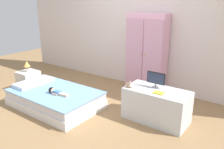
# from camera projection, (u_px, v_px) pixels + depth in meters

# --- Properties ---
(ground_plane) EXTENTS (10.00, 10.00, 0.02)m
(ground_plane) POSITION_uv_depth(u_px,v_px,m) (88.00, 111.00, 3.82)
(ground_plane) COLOR #99754C
(back_wall) EXTENTS (6.40, 0.05, 2.70)m
(back_wall) POSITION_uv_depth(u_px,v_px,m) (138.00, 21.00, 4.61)
(back_wall) COLOR silver
(back_wall) RESTS_ON ground_plane
(bed) EXTENTS (1.53, 0.98, 0.29)m
(bed) POSITION_uv_depth(u_px,v_px,m) (55.00, 99.00, 3.93)
(bed) COLOR white
(bed) RESTS_ON ground_plane
(pillow) EXTENTS (0.32, 0.70, 0.06)m
(pillow) POSITION_uv_depth(u_px,v_px,m) (34.00, 82.00, 4.19)
(pillow) COLOR silver
(pillow) RESTS_ON bed
(doll) EXTENTS (0.39, 0.14, 0.10)m
(doll) POSITION_uv_depth(u_px,v_px,m) (55.00, 92.00, 3.75)
(doll) COLOR #4C84C6
(doll) RESTS_ON bed
(nightstand) EXTENTS (0.37, 0.37, 0.39)m
(nightstand) POSITION_uv_depth(u_px,v_px,m) (29.00, 81.00, 4.66)
(nightstand) COLOR silver
(nightstand) RESTS_ON ground_plane
(table_lamp) EXTENTS (0.13, 0.13, 0.22)m
(table_lamp) POSITION_uv_depth(u_px,v_px,m) (27.00, 64.00, 4.56)
(table_lamp) COLOR #B7B2AD
(table_lamp) RESTS_ON nightstand
(wardrobe) EXTENTS (0.80, 0.32, 1.53)m
(wardrobe) POSITION_uv_depth(u_px,v_px,m) (146.00, 53.00, 4.47)
(wardrobe) COLOR #EFADCC
(wardrobe) RESTS_ON ground_plane
(tv_stand) EXTENTS (0.95, 0.49, 0.49)m
(tv_stand) POSITION_uv_depth(u_px,v_px,m) (156.00, 105.00, 3.43)
(tv_stand) COLOR silver
(tv_stand) RESTS_ON ground_plane
(tv_monitor) EXTENTS (0.29, 0.10, 0.24)m
(tv_monitor) POSITION_uv_depth(u_px,v_px,m) (156.00, 79.00, 3.42)
(tv_monitor) COLOR #99999E
(tv_monitor) RESTS_ON tv_stand
(rocking_horse_toy) EXTENTS (0.09, 0.04, 0.11)m
(rocking_horse_toy) POSITION_uv_depth(u_px,v_px,m) (129.00, 84.00, 3.43)
(rocking_horse_toy) COLOR #8E6642
(rocking_horse_toy) RESTS_ON tv_stand
(book_yellow) EXTENTS (0.15, 0.11, 0.01)m
(book_yellow) POSITION_uv_depth(u_px,v_px,m) (159.00, 93.00, 3.23)
(book_yellow) COLOR gold
(book_yellow) RESTS_ON tv_stand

